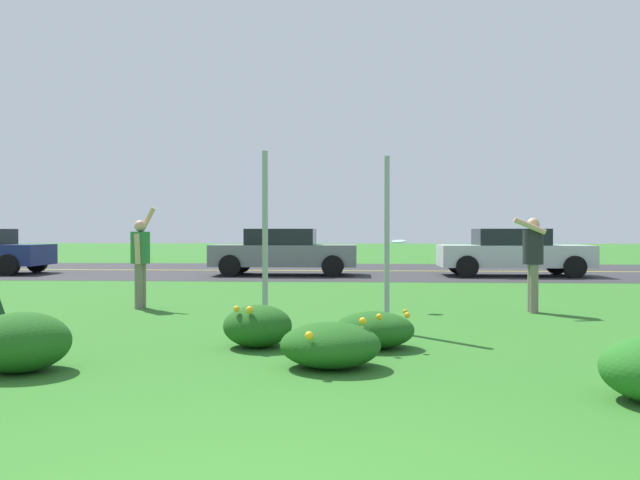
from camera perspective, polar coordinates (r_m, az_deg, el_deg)
ground_plane at (r=12.75m, az=1.00°, el=-5.42°), size 120.00×120.00×0.00m
highway_strip at (r=22.59m, az=2.11°, el=-2.71°), size 120.00×9.87×0.01m
highway_center_stripe at (r=22.58m, az=2.11°, el=-2.69°), size 120.00×0.16×0.00m
daylily_clump_mid_left at (r=7.86m, az=-5.47°, el=-7.46°), size 0.82×0.82×0.52m
daylily_clump_front_center at (r=7.09m, az=-24.66°, el=-8.09°), size 0.96×0.90×0.58m
daylily_clump_front_left at (r=6.66m, az=0.93°, el=-9.14°), size 1.02×0.91×0.51m
daylily_clump_mid_center at (r=7.79m, az=4.75°, el=-7.81°), size 0.95×0.82×0.45m
sign_post_near_path at (r=9.55m, az=-4.81°, el=0.15°), size 0.07×0.10×2.54m
sign_post_by_roadside at (r=9.01m, az=5.85°, el=-0.33°), size 0.07×0.10×2.41m
person_thrower_green_shirt at (r=12.05m, az=-15.40°, el=-1.30°), size 0.39×0.49×1.82m
person_catcher_dark_shirt at (r=11.59m, az=18.07°, el=-1.32°), size 0.55×0.49×1.61m
frisbee_pale_blue at (r=11.49m, az=6.87°, el=-0.14°), size 0.25×0.24×0.07m
car_gray_center_left at (r=20.47m, az=-3.19°, el=-1.01°), size 4.50×2.00×1.45m
car_silver_center_right at (r=20.85m, az=16.47°, el=-1.00°), size 4.50×2.00×1.45m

